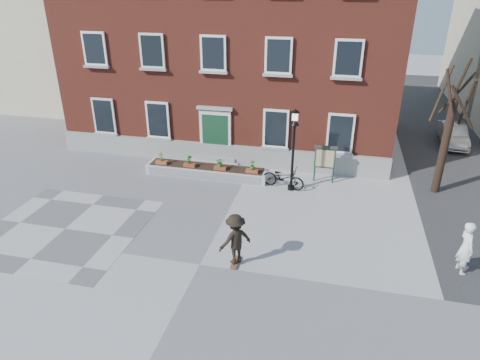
% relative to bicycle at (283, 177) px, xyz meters
% --- Properties ---
extents(ground, '(100.00, 100.00, 0.00)m').
position_rel_bicycle_xyz_m(ground, '(-1.97, -6.72, -0.54)').
color(ground, '#9C9C9E').
rests_on(ground, ground).
extents(checker_patch, '(6.00, 6.00, 0.01)m').
position_rel_bicycle_xyz_m(checker_patch, '(-7.97, -5.72, -0.54)').
color(checker_patch, '#5B5B5E').
rests_on(checker_patch, ground).
extents(distant_building, '(10.00, 12.00, 13.00)m').
position_rel_bicycle_xyz_m(distant_building, '(-19.97, 13.28, 5.96)').
color(distant_building, beige).
rests_on(distant_building, ground).
extents(bicycle, '(2.16, 1.12, 1.08)m').
position_rel_bicycle_xyz_m(bicycle, '(0.00, 0.00, 0.00)').
color(bicycle, black).
rests_on(bicycle, ground).
extents(parked_car, '(1.47, 3.83, 1.25)m').
position_rel_bicycle_xyz_m(parked_car, '(9.06, 8.21, 0.08)').
color(parked_car, '#AEB0B3').
rests_on(parked_car, ground).
extents(bystander, '(0.61, 0.78, 1.92)m').
position_rel_bicycle_xyz_m(bystander, '(6.83, -5.01, 0.42)').
color(bystander, white).
rests_on(bystander, ground).
extents(brick_building, '(18.40, 10.85, 12.60)m').
position_rel_bicycle_xyz_m(brick_building, '(-3.97, 7.26, 5.76)').
color(brick_building, maroon).
rests_on(brick_building, ground).
extents(planter_assembly, '(6.20, 1.12, 1.15)m').
position_rel_bicycle_xyz_m(planter_assembly, '(-3.96, 0.46, -0.23)').
color(planter_assembly, beige).
rests_on(planter_assembly, ground).
extents(bare_tree, '(1.83, 1.83, 6.16)m').
position_rel_bicycle_xyz_m(bare_tree, '(7.04, 1.29, 2.25)').
color(bare_tree, black).
rests_on(bare_tree, ground).
extents(lamp_post, '(0.40, 0.40, 3.93)m').
position_rel_bicycle_xyz_m(lamp_post, '(0.40, -0.10, 2.00)').
color(lamp_post, black).
rests_on(lamp_post, ground).
extents(notice_board, '(1.10, 0.16, 1.87)m').
position_rel_bicycle_xyz_m(notice_board, '(1.83, 1.13, 0.72)').
color(notice_board, '#1A3523').
rests_on(notice_board, ground).
extents(skateboarder, '(1.36, 1.34, 1.96)m').
position_rel_bicycle_xyz_m(skateboarder, '(-0.77, -6.37, 0.47)').
color(skateboarder, brown).
rests_on(skateboarder, ground).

